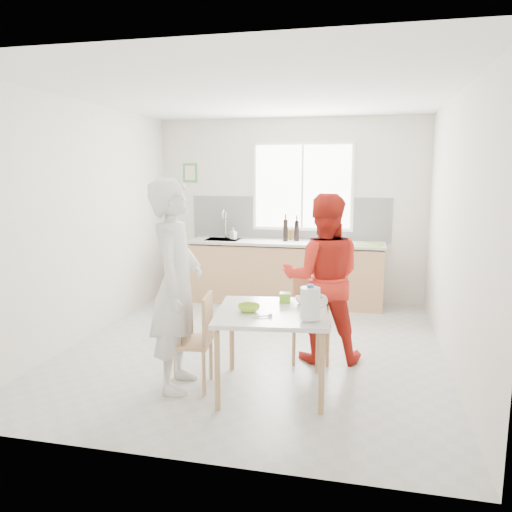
% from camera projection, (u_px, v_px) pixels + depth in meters
% --- Properties ---
extents(ground, '(4.50, 4.50, 0.00)m').
position_uv_depth(ground, '(255.00, 347.00, 5.53)').
color(ground, '#B7B7B2').
rests_on(ground, ground).
extents(room_shell, '(4.50, 4.50, 4.50)m').
position_uv_depth(room_shell, '(255.00, 198.00, 5.25)').
color(room_shell, silver).
rests_on(room_shell, ground).
extents(window, '(1.50, 0.06, 1.30)m').
position_uv_depth(window, '(303.00, 187.00, 7.34)').
color(window, white).
rests_on(window, room_shell).
extents(backsplash, '(3.00, 0.02, 0.65)m').
position_uv_depth(backsplash, '(289.00, 218.00, 7.47)').
color(backsplash, white).
rests_on(backsplash, room_shell).
extents(picture_frame, '(0.22, 0.03, 0.28)m').
position_uv_depth(picture_frame, '(190.00, 173.00, 7.69)').
color(picture_frame, '#439345').
rests_on(picture_frame, room_shell).
extents(kitchen_counter, '(2.84, 0.64, 1.37)m').
position_uv_depth(kitchen_counter, '(285.00, 275.00, 7.33)').
color(kitchen_counter, tan).
rests_on(kitchen_counter, ground).
extents(dining_table, '(1.07, 1.07, 0.73)m').
position_uv_depth(dining_table, '(272.00, 319.00, 4.34)').
color(dining_table, silver).
rests_on(dining_table, ground).
extents(chair_left, '(0.44, 0.44, 0.86)m').
position_uv_depth(chair_left, '(195.00, 337.00, 4.44)').
color(chair_left, tan).
rests_on(chair_left, ground).
extents(chair_far, '(0.44, 0.44, 0.85)m').
position_uv_depth(chair_far, '(311.00, 314.00, 5.14)').
color(chair_far, tan).
rests_on(chair_far, ground).
extents(person_white, '(0.53, 0.74, 1.87)m').
position_uv_depth(person_white, '(176.00, 286.00, 4.37)').
color(person_white, silver).
rests_on(person_white, ground).
extents(person_red, '(0.91, 0.75, 1.71)m').
position_uv_depth(person_red, '(323.00, 278.00, 5.05)').
color(person_red, red).
rests_on(person_red, ground).
extents(bowl_green, '(0.22, 0.22, 0.06)m').
position_uv_depth(bowl_green, '(249.00, 308.00, 4.30)').
color(bowl_green, '#97C72E').
rests_on(bowl_green, dining_table).
extents(bowl_white, '(0.25, 0.25, 0.05)m').
position_uv_depth(bowl_white, '(307.00, 301.00, 4.54)').
color(bowl_white, white).
rests_on(bowl_white, dining_table).
extents(milk_jug, '(0.22, 0.16, 0.28)m').
position_uv_depth(milk_jug, '(311.00, 303.00, 4.00)').
color(milk_jug, white).
rests_on(milk_jug, dining_table).
extents(green_box, '(0.11, 0.11, 0.09)m').
position_uv_depth(green_box, '(285.00, 298.00, 4.59)').
color(green_box, '#7AC52D').
rests_on(green_box, dining_table).
extents(spoon, '(0.15, 0.08, 0.01)m').
position_uv_depth(spoon, '(261.00, 316.00, 4.12)').
color(spoon, '#A5A5AA').
rests_on(spoon, dining_table).
extents(cutting_board, '(0.38, 0.29, 0.01)m').
position_uv_depth(cutting_board, '(369.00, 245.00, 6.87)').
color(cutting_board, '#77B529').
rests_on(cutting_board, kitchen_counter).
extents(wine_bottle_a, '(0.07, 0.07, 0.32)m').
position_uv_depth(wine_bottle_a, '(285.00, 230.00, 7.24)').
color(wine_bottle_a, black).
rests_on(wine_bottle_a, kitchen_counter).
extents(wine_bottle_b, '(0.07, 0.07, 0.30)m').
position_uv_depth(wine_bottle_b, '(297.00, 231.00, 7.25)').
color(wine_bottle_b, black).
rests_on(wine_bottle_b, kitchen_counter).
extents(jar_amber, '(0.06, 0.06, 0.16)m').
position_uv_depth(jar_amber, '(290.00, 235.00, 7.36)').
color(jar_amber, brown).
rests_on(jar_amber, kitchen_counter).
extents(soap_bottle, '(0.10, 0.11, 0.17)m').
position_uv_depth(soap_bottle, '(233.00, 233.00, 7.45)').
color(soap_bottle, '#999999').
rests_on(soap_bottle, kitchen_counter).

